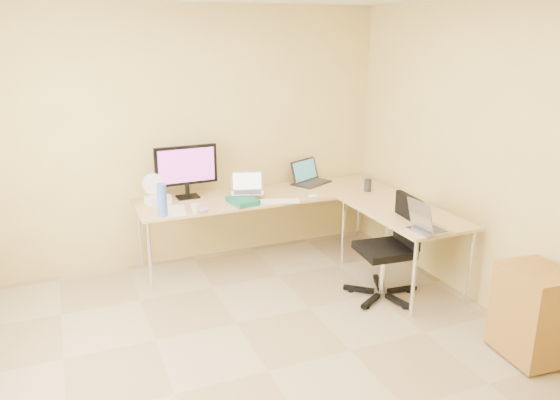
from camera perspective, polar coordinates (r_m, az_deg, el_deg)
name	(u,v)px	position (r m, az deg, el deg)	size (l,w,h in m)	color
floor	(268,371)	(4.01, -1.26, -17.70)	(4.50, 4.50, 0.00)	tan
wall_back	(186,138)	(5.55, -9.93, 6.54)	(4.50, 4.50, 0.00)	tan
wall_right	(516,167)	(4.61, 23.75, 3.23)	(4.50, 4.50, 0.00)	tan
desk_main	(268,228)	(5.62, -1.30, -2.95)	(2.65, 0.70, 0.73)	tan
desk_return	(402,247)	(5.24, 12.81, -4.92)	(0.70, 1.30, 0.73)	tan
monitor	(186,172)	(5.40, -9.91, 2.97)	(0.62, 0.20, 0.53)	black
book_stack	(243,201)	(5.21, -3.98, -0.08)	(0.23, 0.31, 0.05)	#115C45
laptop_center	(247,184)	(5.33, -3.49, 1.76)	(0.32, 0.25, 0.21)	#A9ACBA
laptop_black	(312,172)	(5.88, 3.37, 2.99)	(0.42, 0.31, 0.26)	black
keyboard	(279,201)	(5.25, -0.06, -0.12)	(0.39, 0.11, 0.02)	white
mouse	(313,196)	(5.39, 3.51, 0.42)	(0.10, 0.07, 0.04)	white
mug	(195,208)	(4.99, -8.97, -0.87)	(0.09, 0.09, 0.08)	silver
cd_stack	(202,210)	(5.01, -8.30, -1.05)	(0.13, 0.13, 0.03)	silver
water_bottle	(162,200)	(4.91, -12.41, -0.02)	(0.09, 0.09, 0.30)	#4768D3
papers	(173,211)	(5.08, -11.30, -1.11)	(0.22, 0.32, 0.01)	white
white_box	(158,200)	(5.32, -12.84, 0.04)	(0.22, 0.16, 0.08)	silver
desk_fan	(153,188)	(5.38, -13.37, 1.21)	(0.21, 0.21, 0.26)	white
black_cup	(368,185)	(5.67, 9.30, 1.56)	(0.08, 0.08, 0.13)	black
laptop_return	(431,218)	(4.61, 15.70, -1.86)	(0.27, 0.34, 0.23)	#A7A8B9
office_chair	(384,245)	(4.88, 11.02, -4.77)	(0.57, 0.57, 0.95)	black
cabinet	(533,313)	(4.39, 25.29, -10.77)	(0.39, 0.49, 0.68)	brown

